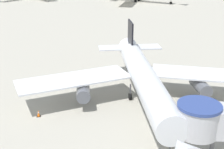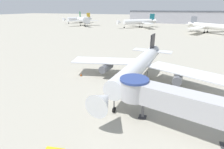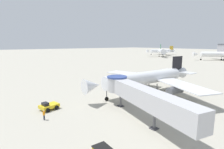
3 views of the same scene
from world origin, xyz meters
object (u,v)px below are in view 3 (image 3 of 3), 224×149
at_px(jet_bridge, 138,94).
at_px(traffic_cone_starboard_wing, 189,109).
at_px(background_jet_green_tail, 162,51).
at_px(main_airplane, 148,78).
at_px(background_jet_gold_tail, 161,51).
at_px(traffic_cone_port_wing, 113,82).
at_px(ground_crew_marshaller, 44,114).
at_px(pushback_tug_yellow, 49,106).
at_px(traffic_cone_apron_front, 44,108).
at_px(background_jet_teal_tail, 220,54).

xyz_separation_m(jet_bridge, traffic_cone_starboard_wing, (3.94, 9.87, -3.85)).
height_order(jet_bridge, background_jet_green_tail, background_jet_green_tail).
relative_size(main_airplane, background_jet_green_tail, 1.41).
bearing_deg(background_jet_gold_tail, traffic_cone_starboard_wing, -24.54).
xyz_separation_m(traffic_cone_port_wing, ground_crew_marshaller, (14.10, -25.58, 0.59)).
distance_m(pushback_tug_yellow, traffic_cone_starboard_wing, 26.51).
distance_m(main_airplane, traffic_cone_apron_front, 25.35).
distance_m(main_airplane, background_jet_green_tail, 128.17).
bearing_deg(traffic_cone_port_wing, background_jet_green_tail, 119.32).
relative_size(traffic_cone_port_wing, ground_crew_marshaller, 0.48).
distance_m(traffic_cone_apron_front, background_jet_teal_tail, 136.43).
distance_m(traffic_cone_port_wing, background_jet_green_tail, 121.59).
relative_size(background_jet_teal_tail, background_jet_gold_tail, 0.93).
bearing_deg(background_jet_green_tail, main_airplane, -99.28).
relative_size(main_airplane, pushback_tug_yellow, 9.14).
bearing_deg(ground_crew_marshaller, traffic_cone_port_wing, -175.73).
relative_size(traffic_cone_apron_front, background_jet_teal_tail, 0.03).
distance_m(pushback_tug_yellow, background_jet_teal_tail, 135.73).
bearing_deg(background_jet_teal_tail, main_airplane, -32.20).
xyz_separation_m(traffic_cone_apron_front, traffic_cone_port_wing, (-9.40, 24.22, 0.00)).
bearing_deg(background_jet_teal_tail, traffic_cone_apron_front, -36.16).
relative_size(jet_bridge, traffic_cone_apron_front, 26.79).
bearing_deg(traffic_cone_port_wing, traffic_cone_starboard_wing, -6.27).
xyz_separation_m(background_jet_gold_tail, background_jet_green_tail, (19.77, -26.73, 0.86)).
height_order(traffic_cone_starboard_wing, traffic_cone_port_wing, traffic_cone_port_wing).
relative_size(ground_crew_marshaller, background_jet_gold_tail, 0.05).
relative_size(jet_bridge, traffic_cone_port_wing, 26.57).
bearing_deg(ground_crew_marshaller, background_jet_gold_tail, -174.05).
relative_size(main_airplane, ground_crew_marshaller, 19.63).
height_order(jet_bridge, ground_crew_marshaller, jet_bridge).
height_order(main_airplane, jet_bridge, main_airplane).
distance_m(pushback_tug_yellow, ground_crew_marshaller, 4.68).
distance_m(traffic_cone_starboard_wing, traffic_cone_port_wing, 26.91).
relative_size(jet_bridge, ground_crew_marshaller, 12.81).
distance_m(traffic_cone_starboard_wing, background_jet_gold_tail, 172.18).
distance_m(jet_bridge, pushback_tug_yellow, 17.04).
bearing_deg(jet_bridge, background_jet_gold_tail, 137.78).
bearing_deg(main_airplane, background_jet_teal_tail, 106.76).
xyz_separation_m(traffic_cone_port_wing, background_jet_teal_tail, (-11.11, 110.59, 4.22)).
xyz_separation_m(traffic_cone_starboard_wing, background_jet_green_tail, (-86.24, 108.88, 4.91)).
distance_m(main_airplane, traffic_cone_starboard_wing, 14.14).
height_order(jet_bridge, pushback_tug_yellow, jet_bridge).
bearing_deg(main_airplane, background_jet_gold_tail, 129.23).
relative_size(background_jet_teal_tail, background_jet_green_tail, 1.22).
xyz_separation_m(traffic_cone_apron_front, background_jet_green_tail, (-68.89, 130.15, 4.82)).
xyz_separation_m(pushback_tug_yellow, background_jet_gold_tail, (-89.20, 156.11, 3.64)).
xyz_separation_m(main_airplane, pushback_tug_yellow, (-3.55, -24.02, -3.03)).
bearing_deg(background_jet_gold_tail, pushback_tug_yellow, -32.81).
distance_m(jet_bridge, background_jet_gold_tail, 177.71).
height_order(traffic_cone_port_wing, background_jet_teal_tail, background_jet_teal_tail).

